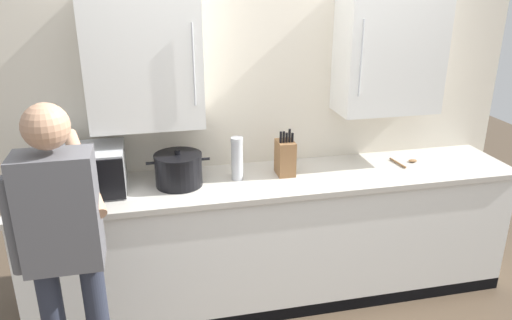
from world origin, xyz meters
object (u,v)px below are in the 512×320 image
object	(u,v)px
microwave_oven	(75,172)
thermos_flask	(237,159)
stock_pot	(179,170)
wooden_spoon	(406,162)
person_figure	(64,244)
knife_block	(285,157)

from	to	relation	value
microwave_oven	thermos_flask	xyz separation A→B (m)	(0.98, -0.01, 0.01)
stock_pot	wooden_spoon	bearing A→B (deg)	1.23
microwave_oven	stock_pot	world-z (taller)	microwave_oven
stock_pot	microwave_oven	bearing A→B (deg)	178.18
person_figure	knife_block	bearing A→B (deg)	31.75
microwave_oven	knife_block	bearing A→B (deg)	0.26
wooden_spoon	thermos_flask	bearing A→B (deg)	-178.77
knife_block	person_figure	size ratio (longest dim) A/B	0.19
microwave_oven	wooden_spoon	world-z (taller)	microwave_oven
microwave_oven	knife_block	size ratio (longest dim) A/B	1.72
knife_block	person_figure	world-z (taller)	person_figure
knife_block	person_figure	xyz separation A→B (m)	(-1.27, -0.79, -0.03)
thermos_flask	microwave_oven	bearing A→B (deg)	179.33
knife_block	wooden_spoon	bearing A→B (deg)	0.55
knife_block	thermos_flask	world-z (taller)	knife_block
thermos_flask	stock_pot	bearing A→B (deg)	-178.77
wooden_spoon	knife_block	xyz separation A→B (m)	(-0.88, -0.01, 0.11)
wooden_spoon	knife_block	size ratio (longest dim) A/B	0.59
stock_pot	knife_block	bearing A→B (deg)	2.11
microwave_oven	wooden_spoon	xyz separation A→B (m)	(2.19, 0.01, -0.13)
microwave_oven	wooden_spoon	bearing A→B (deg)	0.38
microwave_oven	wooden_spoon	distance (m)	2.19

